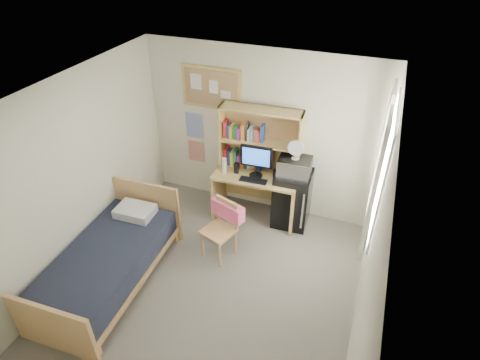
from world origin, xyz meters
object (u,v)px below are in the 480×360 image
at_px(desk_fan, 296,150).
at_px(mini_fridge, 292,198).
at_px(desk, 256,195).
at_px(microwave, 295,167).
at_px(monitor, 256,162).
at_px(desk_chair, 219,231).
at_px(bed, 109,266).
at_px(speaker_left, 237,168).
at_px(bulletin_board, 211,88).
at_px(speaker_right, 276,175).

bearing_deg(desk_fan, mini_fridge, 90.00).
height_order(desk, microwave, microwave).
height_order(monitor, desk_fan, desk_fan).
distance_m(desk_chair, bed, 1.50).
distance_m(mini_fridge, bed, 2.79).
bearing_deg(speaker_left, microwave, 4.37).
bearing_deg(desk_chair, microwave, 73.53).
xyz_separation_m(bulletin_board, desk, (0.84, -0.32, -1.52)).
bearing_deg(microwave, monitor, -172.59).
distance_m(speaker_left, speaker_right, 0.60).
relative_size(speaker_right, desk_fan, 0.59).
bearing_deg(monitor, speaker_left, 180.00).
xyz_separation_m(desk, speaker_left, (-0.30, -0.08, 0.48)).
xyz_separation_m(desk_chair, speaker_left, (-0.09, 0.94, 0.44)).
relative_size(microwave, desk_fan, 1.65).
distance_m(desk, speaker_left, 0.57).
bearing_deg(bed, monitor, 52.95).
distance_m(monitor, speaker_left, 0.34).
xyz_separation_m(speaker_left, microwave, (0.85, 0.11, 0.15)).
height_order(mini_fridge, bed, mini_fridge).
distance_m(desk_chair, desk_fan, 1.56).
xyz_separation_m(bed, microwave, (1.89, 2.02, 0.75)).
bearing_deg(speaker_left, mini_fridge, 5.69).
distance_m(mini_fridge, microwave, 0.58).
distance_m(bulletin_board, monitor, 1.27).
xyz_separation_m(bulletin_board, monitor, (0.85, -0.38, -0.87)).
bearing_deg(desk, mini_fridge, 2.62).
height_order(desk, desk_fan, desk_fan).
distance_m(bulletin_board, bed, 2.87).
distance_m(desk, desk_fan, 1.06).
distance_m(mini_fridge, desk_fan, 0.86).
bearing_deg(mini_fridge, microwave, -90.00).
relative_size(desk, speaker_left, 7.77).
bearing_deg(monitor, bulletin_board, 152.45).
distance_m(monitor, desk_fan, 0.62).
bearing_deg(desk_chair, mini_fridge, 74.07).
bearing_deg(speaker_right, monitor, 180.00).
xyz_separation_m(bulletin_board, mini_fridge, (1.40, -0.27, -1.47)).
xyz_separation_m(desk_chair, monitor, (0.21, 0.96, 0.61)).
xyz_separation_m(speaker_right, microwave, (0.25, 0.08, 0.15)).
relative_size(speaker_left, desk_fan, 0.59).
distance_m(desk, mini_fridge, 0.56).
bearing_deg(desk, desk_fan, 0.57).
xyz_separation_m(desk, monitor, (0.00, -0.06, 0.65)).
distance_m(mini_fridge, speaker_left, 0.97).
relative_size(monitor, speaker_right, 3.03).
height_order(bulletin_board, monitor, bulletin_board).
relative_size(bed, microwave, 4.40).
height_order(speaker_left, microwave, microwave).
distance_m(desk, bed, 2.40).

